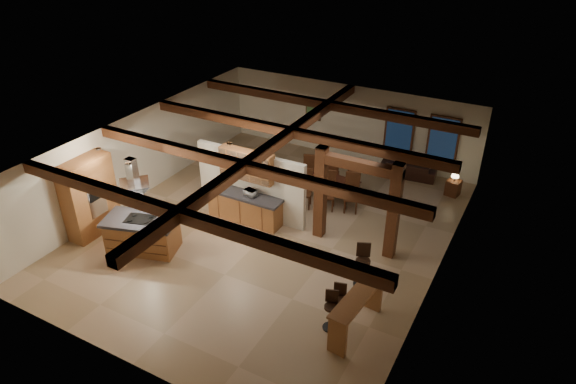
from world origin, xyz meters
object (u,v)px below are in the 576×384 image
at_px(kitchen_island, 143,234).
at_px(dining_table, 330,189).
at_px(sofa, 408,169).
at_px(bar_counter, 357,307).

xyz_separation_m(kitchen_island, dining_table, (3.48, 5.28, -0.20)).
distance_m(dining_table, sofa, 3.38).
bearing_deg(dining_table, sofa, 62.85).
relative_size(kitchen_island, dining_table, 1.26).
xyz_separation_m(kitchen_island, sofa, (5.35, 8.09, -0.22)).
height_order(sofa, bar_counter, bar_counter).
distance_m(dining_table, bar_counter, 6.24).
height_order(kitchen_island, sofa, kitchen_island).
bearing_deg(sofa, kitchen_island, 50.48).
bearing_deg(sofa, bar_counter, 92.60).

